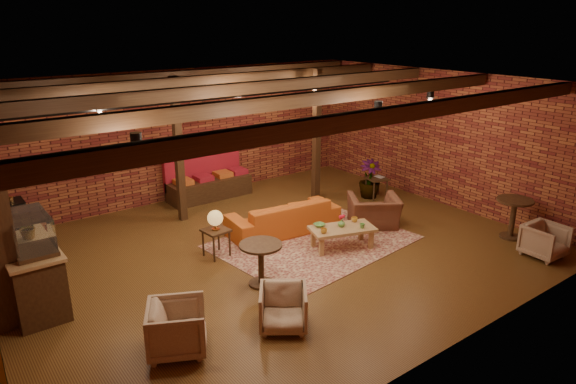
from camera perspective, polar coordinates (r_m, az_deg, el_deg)
floor at (r=10.08m, az=-1.96°, el=-6.68°), size 10.00×10.00×0.00m
ceiling at (r=9.18m, az=-2.18°, el=11.69°), size 10.00×8.00×0.02m
wall_back at (r=12.90m, az=-12.32°, el=6.09°), size 10.00×0.02×3.20m
wall_front at (r=6.81m, az=17.62°, el=-5.74°), size 10.00×0.02×3.20m
wall_right at (r=12.93m, az=16.54°, el=5.78°), size 0.02×8.00×3.20m
ceiling_beams at (r=9.20m, az=-2.18°, el=10.95°), size 9.80×6.40×0.22m
ceiling_pipe at (r=10.57m, az=-7.19°, el=10.57°), size 9.60×0.12×0.12m
post_left at (r=11.41m, az=-12.07°, el=4.50°), size 0.16×0.16×3.20m
post_right at (r=12.70m, az=3.19°, el=6.30°), size 0.16×0.16×3.20m
service_counter at (r=9.26m, az=-27.31°, el=-5.85°), size 0.80×2.50×1.60m
plant_counter at (r=9.31m, az=-27.31°, el=-2.92°), size 0.35×0.39×0.30m
banquette at (r=13.04m, az=-8.77°, el=1.43°), size 2.10×0.70×1.00m
service_sign at (r=12.23m, az=-8.18°, el=9.24°), size 0.86×0.06×0.30m
ceiling_spotlights at (r=9.23m, az=-2.16°, el=9.59°), size 6.40×4.40×0.28m
rug at (r=10.52m, az=2.84°, el=-5.52°), size 4.01×3.24×0.01m
sofa at (r=10.88m, az=-0.55°, el=-2.72°), size 2.47×1.18×0.70m
coffee_table at (r=10.16m, az=5.96°, el=-4.19°), size 1.39×0.99×0.68m
side_table_lamp at (r=9.72m, az=-8.08°, el=-3.28°), size 0.49×0.49×0.93m
round_table_left at (r=8.71m, az=-3.03°, el=-7.25°), size 0.73×0.73×0.76m
armchair_a at (r=7.30m, az=-12.23°, el=-14.32°), size 0.98×1.00×0.78m
armchair_b at (r=7.64m, az=-0.54°, el=-12.57°), size 0.93×0.92×0.70m
armchair_right at (r=11.28m, az=9.53°, el=-1.59°), size 1.25×1.15×0.92m
side_table_book at (r=13.10m, az=9.84°, el=1.40°), size 0.57×0.57×0.55m
round_table_right at (r=11.48m, az=23.77°, el=-2.07°), size 0.72×0.72×0.84m
armchair_far at (r=10.91m, az=26.66°, el=-4.72°), size 0.71×0.67×0.70m
plant_tall at (r=12.86m, az=9.28°, el=5.57°), size 2.15×2.15×2.91m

